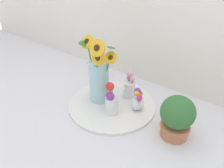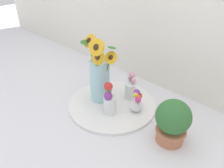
{
  "view_description": "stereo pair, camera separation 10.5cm",
  "coord_description": "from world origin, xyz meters",
  "px_view_note": "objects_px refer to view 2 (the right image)",
  "views": [
    {
      "loc": [
        0.55,
        -0.74,
        0.74
      ],
      "look_at": [
        -0.03,
        0.04,
        0.14
      ],
      "focal_mm": 35.0,
      "sensor_mm": 36.0,
      "label": 1
    },
    {
      "loc": [
        0.63,
        -0.67,
        0.74
      ],
      "look_at": [
        -0.03,
        0.04,
        0.14
      ],
      "focal_mm": 35.0,
      "sensor_mm": 36.0,
      "label": 2
    }
  ],
  "objects_px": {
    "mason_jar_sunflowers": "(100,76)",
    "potted_plant": "(173,121)",
    "serving_tray": "(112,104)",
    "vase_small_center": "(109,100)",
    "vase_small_back": "(131,88)",
    "vase_bulb_right": "(137,102)"
  },
  "relations": [
    {
      "from": "serving_tray",
      "to": "mason_jar_sunflowers",
      "type": "distance_m",
      "value": 0.17
    },
    {
      "from": "mason_jar_sunflowers",
      "to": "vase_small_center",
      "type": "bearing_deg",
      "value": -23.1
    },
    {
      "from": "vase_small_center",
      "to": "vase_small_back",
      "type": "distance_m",
      "value": 0.18
    },
    {
      "from": "serving_tray",
      "to": "vase_small_center",
      "type": "distance_m",
      "value": 0.11
    },
    {
      "from": "serving_tray",
      "to": "potted_plant",
      "type": "relative_size",
      "value": 2.26
    },
    {
      "from": "mason_jar_sunflowers",
      "to": "potted_plant",
      "type": "distance_m",
      "value": 0.45
    },
    {
      "from": "vase_small_back",
      "to": "mason_jar_sunflowers",
      "type": "bearing_deg",
      "value": -133.34
    },
    {
      "from": "potted_plant",
      "to": "mason_jar_sunflowers",
      "type": "bearing_deg",
      "value": -179.64
    },
    {
      "from": "vase_small_center",
      "to": "serving_tray",
      "type": "bearing_deg",
      "value": 123.76
    },
    {
      "from": "mason_jar_sunflowers",
      "to": "vase_bulb_right",
      "type": "distance_m",
      "value": 0.24
    },
    {
      "from": "vase_small_center",
      "to": "potted_plant",
      "type": "height_order",
      "value": "potted_plant"
    },
    {
      "from": "serving_tray",
      "to": "vase_small_back",
      "type": "height_order",
      "value": "vase_small_back"
    },
    {
      "from": "serving_tray",
      "to": "potted_plant",
      "type": "bearing_deg",
      "value": -1.56
    },
    {
      "from": "serving_tray",
      "to": "vase_bulb_right",
      "type": "height_order",
      "value": "vase_bulb_right"
    },
    {
      "from": "serving_tray",
      "to": "vase_bulb_right",
      "type": "distance_m",
      "value": 0.16
    },
    {
      "from": "serving_tray",
      "to": "potted_plant",
      "type": "height_order",
      "value": "potted_plant"
    },
    {
      "from": "serving_tray",
      "to": "vase_small_back",
      "type": "distance_m",
      "value": 0.14
    },
    {
      "from": "vase_bulb_right",
      "to": "serving_tray",
      "type": "bearing_deg",
      "value": -163.66
    },
    {
      "from": "mason_jar_sunflowers",
      "to": "vase_small_center",
      "type": "xyz_separation_m",
      "value": [
        0.12,
        -0.05,
        -0.07
      ]
    },
    {
      "from": "vase_small_back",
      "to": "potted_plant",
      "type": "distance_m",
      "value": 0.35
    },
    {
      "from": "serving_tray",
      "to": "mason_jar_sunflowers",
      "type": "bearing_deg",
      "value": -170.76
    },
    {
      "from": "vase_bulb_right",
      "to": "vase_small_center",
      "type": "bearing_deg",
      "value": -131.73
    }
  ]
}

